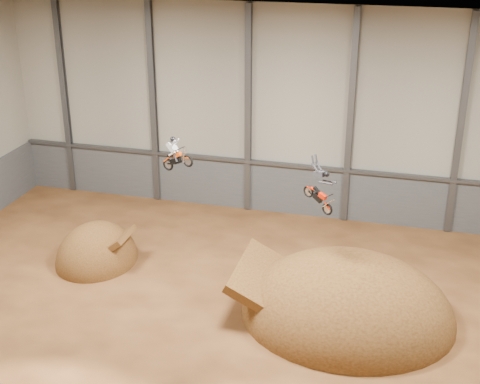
# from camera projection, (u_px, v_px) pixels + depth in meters

# --- Properties ---
(floor) EXTENTS (40.00, 40.00, 0.00)m
(floor) POSITION_uv_depth(u_px,v_px,m) (238.00, 337.00, 32.49)
(floor) COLOR #4E2C14
(floor) RESTS_ON ground
(back_wall) EXTENTS (40.00, 0.10, 14.00)m
(back_wall) POSITION_uv_depth(u_px,v_px,m) (299.00, 115.00, 43.11)
(back_wall) COLOR #9D998B
(back_wall) RESTS_ON ground
(ceiling) EXTENTS (40.00, 40.00, 0.00)m
(ceiling) POSITION_uv_depth(u_px,v_px,m) (237.00, 48.00, 27.05)
(ceiling) COLOR black
(ceiling) RESTS_ON back_wall
(lower_band_back) EXTENTS (39.80, 0.18, 3.50)m
(lower_band_back) POSITION_uv_depth(u_px,v_px,m) (296.00, 190.00, 45.07)
(lower_band_back) COLOR #4F5256
(lower_band_back) RESTS_ON ground
(steel_rail) EXTENTS (39.80, 0.35, 0.20)m
(steel_rail) POSITION_uv_depth(u_px,v_px,m) (296.00, 166.00, 44.23)
(steel_rail) COLOR #47494F
(steel_rail) RESTS_ON lower_band_back
(steel_column_0) EXTENTS (0.40, 0.36, 13.90)m
(steel_column_0) POSITION_uv_depth(u_px,v_px,m) (65.00, 98.00, 46.94)
(steel_column_0) COLOR #47494F
(steel_column_0) RESTS_ON ground
(steel_column_1) EXTENTS (0.40, 0.36, 13.90)m
(steel_column_1) POSITION_uv_depth(u_px,v_px,m) (153.00, 105.00, 45.34)
(steel_column_1) COLOR #47494F
(steel_column_1) RESTS_ON ground
(steel_column_2) EXTENTS (0.40, 0.36, 13.90)m
(steel_column_2) POSITION_uv_depth(u_px,v_px,m) (248.00, 112.00, 43.74)
(steel_column_2) COLOR #47494F
(steel_column_2) RESTS_ON ground
(steel_column_3) EXTENTS (0.40, 0.36, 13.90)m
(steel_column_3) POSITION_uv_depth(u_px,v_px,m) (350.00, 119.00, 42.14)
(steel_column_3) COLOR #47494F
(steel_column_3) RESTS_ON ground
(steel_column_4) EXTENTS (0.40, 0.36, 13.90)m
(steel_column_4) POSITION_uv_depth(u_px,v_px,m) (461.00, 127.00, 40.53)
(steel_column_4) COLOR #47494F
(steel_column_4) RESTS_ON ground
(takeoff_ramp) EXTENTS (4.66, 5.38, 4.66)m
(takeoff_ramp) POSITION_uv_depth(u_px,v_px,m) (97.00, 261.00, 39.57)
(takeoff_ramp) COLOR #422710
(takeoff_ramp) RESTS_ON ground
(landing_ramp) EXTENTS (10.86, 9.61, 6.27)m
(landing_ramp) POSITION_uv_depth(u_px,v_px,m) (346.00, 316.00, 34.16)
(landing_ramp) COLOR #422710
(landing_ramp) RESTS_ON ground
(fmx_rider_a) EXTENTS (2.74, 1.60, 2.50)m
(fmx_rider_a) POSITION_uv_depth(u_px,v_px,m) (179.00, 152.00, 35.03)
(fmx_rider_a) COLOR #D5450C
(fmx_rider_b) EXTENTS (3.17, 2.36, 3.09)m
(fmx_rider_b) POSITION_uv_depth(u_px,v_px,m) (317.00, 184.00, 32.31)
(fmx_rider_b) COLOR #B11804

